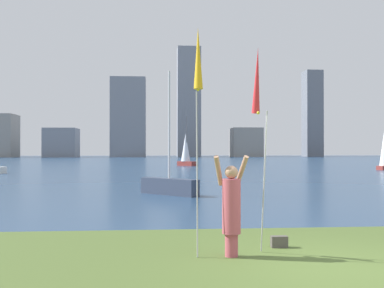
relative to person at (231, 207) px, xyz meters
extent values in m
cube|color=navy|center=(1.62, 60.95, -0.95)|extent=(120.00, 116.22, 0.12)
cube|color=#232D14|center=(1.62, 2.84, -0.91)|extent=(120.00, 0.70, 0.02)
cylinder|color=#B24C59|center=(0.00, -0.01, -0.68)|extent=(0.23, 0.23, 0.41)
cylinder|color=#B24C59|center=(0.00, -0.01, 0.01)|extent=(0.33, 0.33, 0.97)
sphere|color=tan|center=(0.00, -0.01, 0.61)|extent=(0.24, 0.24, 0.24)
cylinder|color=tan|center=(-0.21, 0.13, 0.64)|extent=(0.24, 0.38, 0.56)
cylinder|color=tan|center=(0.21, 0.13, 0.64)|extent=(0.24, 0.38, 0.56)
cylinder|color=#B2B2B7|center=(-0.61, 0.06, 0.59)|extent=(0.02, 0.20, 2.95)
cone|color=yellow|center=(-0.61, -0.15, 2.62)|extent=(0.16, 0.23, 1.11)
sphere|color=yellow|center=(-0.61, -0.12, 2.07)|extent=(0.06, 0.06, 0.06)
cylinder|color=#B2B2B7|center=(0.61, 0.06, 0.42)|extent=(0.02, 0.48, 2.57)
cone|color=red|center=(0.61, 0.63, 2.35)|extent=(0.16, 0.38, 1.27)
sphere|color=yellow|center=(0.61, 0.52, 1.72)|extent=(0.06, 0.06, 0.06)
cube|color=#4C4742|center=(1.05, 0.68, -0.78)|extent=(0.32, 0.15, 0.22)
cube|color=#333D51|center=(-0.74, 11.14, -0.55)|extent=(2.39, 2.42, 0.68)
cylinder|color=silver|center=(-0.74, 11.14, 2.03)|extent=(0.09, 0.09, 4.48)
cube|color=maroon|center=(2.30, 43.66, -0.64)|extent=(2.13, 2.05, 0.49)
cylinder|color=#47474C|center=(2.30, 43.66, 2.15)|extent=(0.06, 0.06, 5.09)
cone|color=white|center=(2.18, 43.77, 1.18)|extent=(1.46, 1.46, 3.15)
cone|color=white|center=(19.36, 32.12, 1.14)|extent=(1.19, 1.19, 3.31)
cube|color=gray|center=(-22.06, 98.24, 2.35)|extent=(7.10, 7.25, 6.48)
cube|color=gray|center=(-7.22, 99.29, 8.17)|extent=(7.94, 5.91, 18.11)
cube|color=gray|center=(6.93, 102.21, 12.10)|extent=(5.47, 4.99, 25.96)
cube|color=gray|center=(20.38, 100.30, 2.50)|extent=(6.92, 6.95, 6.78)
cube|color=slate|center=(36.60, 100.53, 9.39)|extent=(3.98, 4.44, 20.54)
camera|label=1|loc=(-1.38, -8.21, 1.04)|focal=43.54mm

